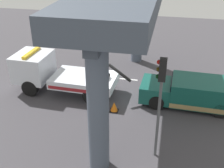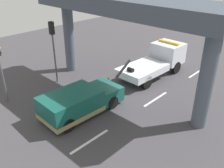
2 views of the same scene
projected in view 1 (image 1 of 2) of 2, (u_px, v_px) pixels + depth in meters
The scene contains 9 objects.
ground_plane at pixel (111, 96), 17.18m from camera, with size 60.00×40.00×0.10m, color #423F44.
lane_stripe_west at pixel (210, 87), 18.12m from camera, with size 2.60×0.16×0.01m, color silver.
lane_stripe_mid at pixel (119, 78), 19.23m from camera, with size 2.60×0.16×0.01m, color silver.
lane_stripe_east at pixel (38, 71), 20.34m from camera, with size 2.60×0.16×0.01m, color silver.
tow_truck_white at pixel (55, 73), 17.28m from camera, with size 7.29×2.61×2.46m.
towed_van_green at pixel (192, 93), 15.93m from camera, with size 5.27×2.37×1.58m.
overpass_structure at pixel (125, 4), 14.41m from camera, with size 3.60×13.62×6.53m.
traffic_light_far at pixel (160, 89), 10.96m from camera, with size 0.39×0.32×4.64m.
traffic_cone_orange at pixel (114, 107), 15.55m from camera, with size 0.47×0.47×0.56m.
Camera 1 is at (-3.13, 14.49, 8.66)m, focal length 44.99 mm.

